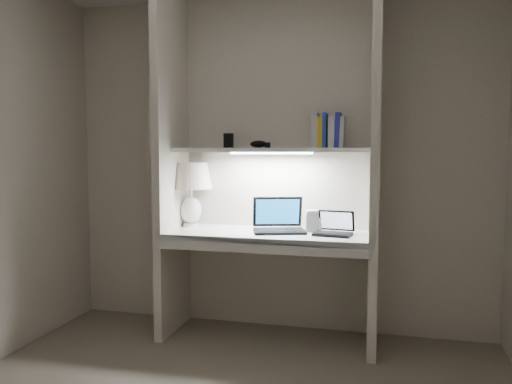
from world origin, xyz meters
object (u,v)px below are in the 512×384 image
(speaker, at_px, (313,221))
(table_lamp, at_px, (191,183))
(book_row, at_px, (328,132))
(laptop_netbook, at_px, (334,229))
(laptop_main, at_px, (279,224))

(speaker, bearing_deg, table_lamp, 156.40)
(speaker, height_order, book_row, book_row)
(laptop_netbook, bearing_deg, laptop_main, -179.25)
(table_lamp, height_order, laptop_main, table_lamp)
(speaker, bearing_deg, book_row, 28.67)
(table_lamp, relative_size, laptop_main, 1.12)
(table_lamp, bearing_deg, laptop_main, -7.28)
(speaker, xyz_separation_m, book_row, (0.09, 0.10, 0.64))
(book_row, bearing_deg, laptop_netbook, -70.90)
(laptop_netbook, bearing_deg, speaker, 156.07)
(laptop_main, height_order, book_row, book_row)
(table_lamp, distance_m, speaker, 0.98)
(laptop_main, relative_size, laptop_netbook, 1.55)
(laptop_main, bearing_deg, table_lamp, 155.87)
(speaker, relative_size, book_row, 0.61)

